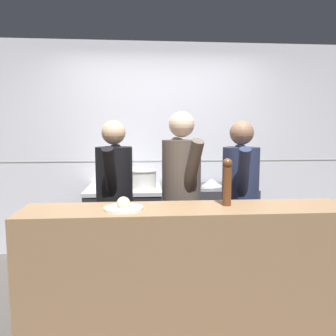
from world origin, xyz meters
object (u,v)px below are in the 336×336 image
Objects in this scene: chefs_knife at (196,188)px; stock_pot at (108,178)px; chef_head_cook at (115,200)px; mixing_bowl_steel at (212,182)px; chef_line at (240,200)px; sauce_pot at (143,178)px; pepper_mill at (227,181)px; oven_range at (125,225)px; plated_dish_main at (123,206)px; chef_sous at (181,197)px.

stock_pot is at bearing 174.69° from chefs_knife.
chef_head_cook reaches higher than chefs_knife.
chef_line reaches higher than mixing_bowl_steel.
chef_line is at bearing -42.23° from sauce_pot.
pepper_mill is 0.21× the size of chef_head_cook.
oven_range is 2.86× the size of sauce_pot.
sauce_pot is 0.19× the size of chef_head_cook.
sauce_pot is 0.76m from chef_head_cook.
sauce_pot is at bearing 173.22° from chefs_knife.
plated_dish_main is (0.08, -1.50, 0.57)m from oven_range.
sauce_pot is 0.91× the size of pepper_mill.
chefs_knife is (0.59, -0.07, -0.10)m from sauce_pot.
chef_sous is (-0.26, -0.74, 0.05)m from chefs_knife.
pepper_mill reaches higher than mixing_bowl_steel.
plated_dish_main reaches higher than mixing_bowl_steel.
chef_sous reaches higher than chef_line.
chefs_knife is 1.35m from pepper_mill.
oven_range is at bearing 154.01° from chef_line.
plated_dish_main is at bearing -86.96° from oven_range.
plated_dish_main is at bearing -80.23° from stock_pot.
chef_line is (0.08, -0.86, -0.03)m from mixing_bowl_steel.
plated_dish_main is (-0.94, -1.52, 0.09)m from mixing_bowl_steel.
chef_sous is at bearing 113.88° from pepper_mill.
chef_head_cook reaches higher than chef_line.
chef_sous is (0.48, 0.65, -0.07)m from plated_dish_main.
plated_dish_main is 0.17× the size of chef_line.
sauce_pot is 0.19× the size of chef_line.
pepper_mill is (0.99, -1.41, 0.17)m from stock_pot.
pepper_mill is at bearing -104.23° from chef_line.
mixing_bowl_steel is 0.98m from chef_sous.
oven_range is 0.55× the size of chef_head_cook.
oven_range is 3.24× the size of stock_pot.
chef_head_cook reaches higher than pepper_mill.
chef_line reaches higher than plated_dish_main.
mixing_bowl_steel is at bearing 81.96° from pepper_mill.
oven_range is 1.45m from chef_line.
sauce_pot is at bearing -9.21° from oven_range.
chef_line is at bearing 0.50° from chef_head_cook.
plated_dish_main is 0.17× the size of chef_head_cook.
oven_range is 1.13m from chef_sous.
mixing_bowl_steel is at bearing 1.85° from stock_pot.
mixing_bowl_steel is at bearing 106.34° from chef_line.
chefs_knife is at bearing 53.69° from chef_sous.
chef_sous reaches higher than chef_head_cook.
mixing_bowl_steel is 1.49m from pepper_mill.
stock_pot is (-0.18, -0.01, 0.55)m from oven_range.
sauce_pot is 1.52m from pepper_mill.
oven_range is 1.80m from pepper_mill.
sauce_pot is at bearing 74.38° from chef_head_cook.
chefs_knife is 0.78m from chef_sous.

